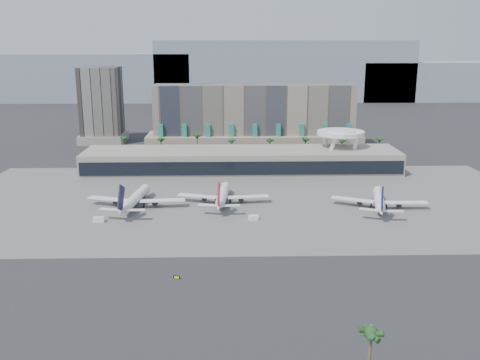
{
  "coord_description": "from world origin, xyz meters",
  "views": [
    {
      "loc": [
        -7.99,
        -174.6,
        69.24
      ],
      "look_at": [
        -2.61,
        40.0,
        13.29
      ],
      "focal_mm": 40.0,
      "sensor_mm": 36.0,
      "label": 1
    }
  ],
  "objects_px": {
    "airliner_left": "(135,199)",
    "taxiway_sign": "(177,277)",
    "service_vehicle_b": "(254,218)",
    "airliner_centre": "(223,195)",
    "airliner_right": "(379,200)",
    "service_vehicle_a": "(99,219)"
  },
  "relations": [
    {
      "from": "airliner_left",
      "to": "taxiway_sign",
      "type": "relative_size",
      "value": 21.75
    },
    {
      "from": "service_vehicle_a",
      "to": "taxiway_sign",
      "type": "height_order",
      "value": "service_vehicle_a"
    },
    {
      "from": "airliner_right",
      "to": "service_vehicle_a",
      "type": "relative_size",
      "value": 9.64
    },
    {
      "from": "airliner_centre",
      "to": "service_vehicle_b",
      "type": "xyz_separation_m",
      "value": [
        12.44,
        -22.86,
        -2.72
      ]
    },
    {
      "from": "airliner_left",
      "to": "taxiway_sign",
      "type": "xyz_separation_m",
      "value": [
        24.02,
        -71.79,
        -3.4
      ]
    },
    {
      "from": "service_vehicle_b",
      "to": "taxiway_sign",
      "type": "xyz_separation_m",
      "value": [
        -25.84,
        -53.75,
        -0.49
      ]
    },
    {
      "from": "airliner_right",
      "to": "airliner_left",
      "type": "bearing_deg",
      "value": -168.99
    },
    {
      "from": "airliner_left",
      "to": "service_vehicle_b",
      "type": "distance_m",
      "value": 53.1
    },
    {
      "from": "airliner_left",
      "to": "airliner_right",
      "type": "distance_m",
      "value": 104.25
    },
    {
      "from": "taxiway_sign",
      "to": "airliner_right",
      "type": "bearing_deg",
      "value": 57.16
    },
    {
      "from": "airliner_left",
      "to": "airliner_centre",
      "type": "relative_size",
      "value": 1.05
    },
    {
      "from": "service_vehicle_b",
      "to": "taxiway_sign",
      "type": "distance_m",
      "value": 59.64
    },
    {
      "from": "airliner_right",
      "to": "service_vehicle_b",
      "type": "distance_m",
      "value": 56.19
    },
    {
      "from": "airliner_centre",
      "to": "airliner_right",
      "type": "distance_m",
      "value": 67.33
    },
    {
      "from": "airliner_centre",
      "to": "service_vehicle_a",
      "type": "bearing_deg",
      "value": -149.28
    },
    {
      "from": "service_vehicle_b",
      "to": "service_vehicle_a",
      "type": "bearing_deg",
      "value": 167.45
    },
    {
      "from": "airliner_left",
      "to": "service_vehicle_b",
      "type": "relative_size",
      "value": 12.04
    },
    {
      "from": "airliner_right",
      "to": "taxiway_sign",
      "type": "bearing_deg",
      "value": -126.58
    },
    {
      "from": "service_vehicle_b",
      "to": "airliner_right",
      "type": "bearing_deg",
      "value": 1.17
    },
    {
      "from": "service_vehicle_a",
      "to": "airliner_right",
      "type": "bearing_deg",
      "value": 5.02
    },
    {
      "from": "airliner_left",
      "to": "service_vehicle_b",
      "type": "bearing_deg",
      "value": -12.91
    },
    {
      "from": "airliner_centre",
      "to": "service_vehicle_b",
      "type": "height_order",
      "value": "airliner_centre"
    }
  ]
}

